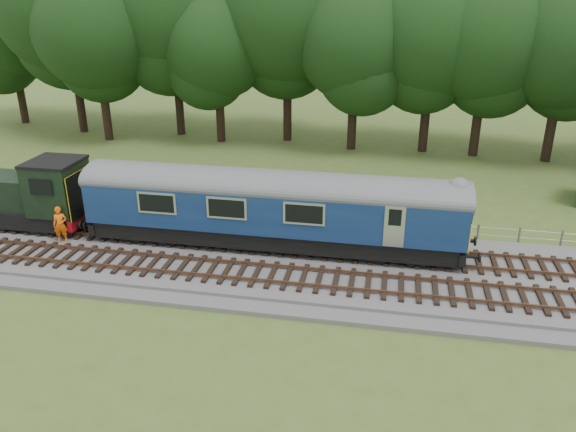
# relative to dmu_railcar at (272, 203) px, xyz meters

# --- Properties ---
(ground) EXTENTS (120.00, 120.00, 0.00)m
(ground) POSITION_rel_dmu_railcar_xyz_m (2.06, -1.40, -2.61)
(ground) COLOR #475D22
(ground) RESTS_ON ground
(ballast) EXTENTS (70.00, 7.00, 0.35)m
(ballast) POSITION_rel_dmu_railcar_xyz_m (2.06, -1.40, -2.43)
(ballast) COLOR #4C4C4F
(ballast) RESTS_ON ground
(track_north) EXTENTS (67.20, 2.40, 0.21)m
(track_north) POSITION_rel_dmu_railcar_xyz_m (2.06, -0.00, -2.19)
(track_north) COLOR black
(track_north) RESTS_ON ballast
(track_south) EXTENTS (67.20, 2.40, 0.21)m
(track_south) POSITION_rel_dmu_railcar_xyz_m (2.06, -3.00, -2.19)
(track_south) COLOR black
(track_south) RESTS_ON ballast
(fence) EXTENTS (64.00, 0.12, 1.00)m
(fence) POSITION_rel_dmu_railcar_xyz_m (2.06, 3.10, -2.61)
(fence) COLOR #6B6054
(fence) RESTS_ON ground
(tree_line) EXTENTS (70.00, 8.00, 18.00)m
(tree_line) POSITION_rel_dmu_railcar_xyz_m (2.06, 20.60, -2.61)
(tree_line) COLOR black
(tree_line) RESTS_ON ground
(dmu_railcar) EXTENTS (18.05, 2.86, 3.88)m
(dmu_railcar) POSITION_rel_dmu_railcar_xyz_m (0.00, 0.00, 0.00)
(dmu_railcar) COLOR black
(dmu_railcar) RESTS_ON ground
(shunter_loco) EXTENTS (8.91, 2.60, 3.38)m
(shunter_loco) POSITION_rel_dmu_railcar_xyz_m (-13.93, 0.00, -0.63)
(shunter_loco) COLOR black
(shunter_loco) RESTS_ON ground
(worker) EXTENTS (0.78, 0.65, 1.85)m
(worker) POSITION_rel_dmu_railcar_xyz_m (-10.38, -1.48, -1.33)
(worker) COLOR #FF670D
(worker) RESTS_ON ballast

